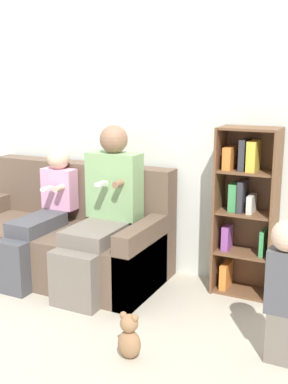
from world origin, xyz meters
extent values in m
plane|color=#B2A893|center=(0.00, 0.00, 0.00)|extent=(14.00, 14.00, 0.00)
cube|color=silver|center=(0.00, 0.97, 1.27)|extent=(10.00, 0.06, 2.55)
cube|color=brown|center=(-0.10, 0.38, 0.20)|extent=(1.72, 0.65, 0.41)
cube|color=brown|center=(-0.10, 0.80, 0.45)|extent=(1.72, 0.19, 0.89)
cube|color=brown|center=(0.70, 0.38, 0.28)|extent=(0.14, 0.65, 0.56)
cube|color=#70665B|center=(0.36, 0.00, 0.20)|extent=(0.36, 0.12, 0.41)
cube|color=#70665B|center=(0.36, 0.28, 0.46)|extent=(0.36, 0.44, 0.11)
cube|color=#84AD70|center=(0.36, 0.59, 0.78)|extent=(0.42, 0.19, 0.52)
sphere|color=#8C664C|center=(0.36, 0.59, 1.14)|extent=(0.22, 0.22, 0.22)
cylinder|color=#8C664C|center=(0.47, 0.45, 0.83)|extent=(0.05, 0.10, 0.05)
cube|color=white|center=(0.36, 0.40, 0.83)|extent=(0.05, 0.12, 0.02)
cube|color=#47474C|center=(-0.20, 0.00, 0.20)|extent=(0.25, 0.12, 0.41)
cube|color=#47474C|center=(-0.20, 0.31, 0.46)|extent=(0.25, 0.50, 0.11)
cube|color=#E599BC|center=(-0.20, 0.62, 0.69)|extent=(0.29, 0.13, 0.34)
sphere|color=beige|center=(-0.20, 0.62, 0.95)|extent=(0.19, 0.19, 0.19)
cylinder|color=beige|center=(-0.12, 0.51, 0.72)|extent=(0.05, 0.10, 0.05)
cube|color=white|center=(-0.20, 0.46, 0.72)|extent=(0.05, 0.12, 0.02)
cube|color=#70665B|center=(1.79, -0.03, 0.15)|extent=(0.16, 0.12, 0.30)
cube|color=#4C4C51|center=(1.79, -0.03, 0.49)|extent=(0.19, 0.12, 0.37)
sphere|color=beige|center=(1.79, -0.03, 0.76)|extent=(0.18, 0.18, 0.18)
cube|color=brown|center=(1.15, 0.79, 0.63)|extent=(0.02, 0.28, 1.26)
cube|color=brown|center=(1.57, 0.79, 0.63)|extent=(0.02, 0.28, 1.26)
cube|color=brown|center=(1.36, 0.92, 0.63)|extent=(0.43, 0.02, 1.26)
cube|color=brown|center=(1.36, 0.79, 0.01)|extent=(0.40, 0.25, 0.02)
cube|color=brown|center=(1.36, 0.79, 0.32)|extent=(0.40, 0.25, 0.02)
cube|color=brown|center=(1.36, 0.79, 0.63)|extent=(0.40, 0.25, 0.02)
cube|color=brown|center=(1.36, 0.79, 0.94)|extent=(0.40, 0.25, 0.02)
cube|color=brown|center=(1.36, 0.79, 1.25)|extent=(0.40, 0.25, 0.02)
cube|color=orange|center=(1.22, 0.79, 1.03)|extent=(0.06, 0.19, 0.16)
cube|color=orange|center=(1.23, 0.79, 0.12)|extent=(0.05, 0.18, 0.19)
cube|color=gold|center=(1.39, 0.79, 1.06)|extent=(0.07, 0.19, 0.22)
cube|color=#333338|center=(1.32, 0.79, 1.06)|extent=(0.04, 0.17, 0.23)
cube|color=beige|center=(1.40, 0.79, 0.70)|extent=(0.04, 0.16, 0.13)
cube|color=#429956|center=(1.50, 0.79, 0.42)|extent=(0.03, 0.15, 0.19)
cube|color=#333338|center=(1.33, 0.79, 0.75)|extent=(0.04, 0.18, 0.23)
cube|color=#934CA3|center=(1.22, 0.79, 0.42)|extent=(0.05, 0.14, 0.18)
cube|color=#429956|center=(1.27, 0.79, 0.74)|extent=(0.06, 0.14, 0.21)
ellipsoid|color=#936B47|center=(1.00, -0.39, 0.09)|extent=(0.14, 0.12, 0.17)
sphere|color=#936B47|center=(1.00, -0.39, 0.22)|extent=(0.11, 0.11, 0.11)
sphere|color=#936B47|center=(0.97, -0.39, 0.26)|extent=(0.04, 0.04, 0.04)
sphere|color=#936B47|center=(1.04, -0.39, 0.26)|extent=(0.04, 0.04, 0.04)
camera|label=1|loc=(2.19, -2.61, 1.58)|focal=45.00mm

